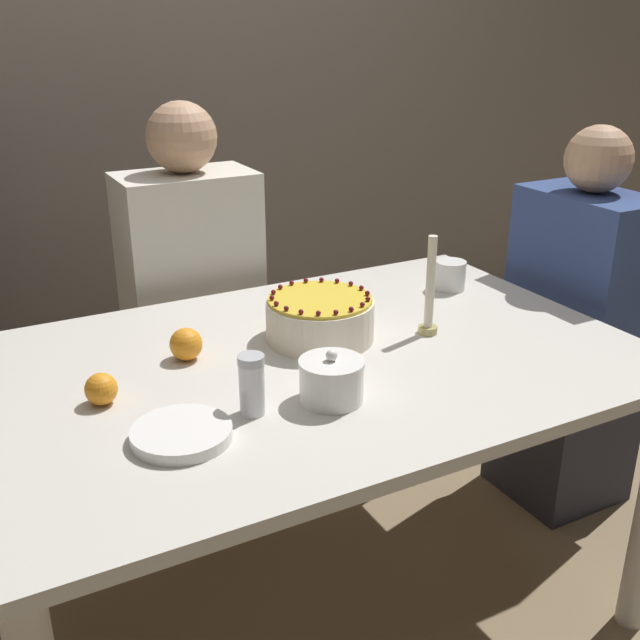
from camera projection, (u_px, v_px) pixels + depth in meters
The scene contains 13 objects.
ground_plane at pixel (312, 604), 2.00m from camera, with size 12.00×12.00×0.00m, color #8C7556.
wall_behind at pixel (128, 65), 2.66m from camera, with size 8.00×0.05×2.60m.
dining_table at pixel (311, 395), 1.77m from camera, with size 1.52×1.00×0.73m.
cake at pixel (320, 318), 1.81m from camera, with size 0.26×0.26×0.12m.
sugar_bowl at pixel (332, 380), 1.52m from camera, with size 0.13×0.13×0.11m.
sugar_shaker at pixel (252, 384), 1.46m from camera, with size 0.05×0.05×0.13m.
plate_stack at pixel (181, 434), 1.39m from camera, with size 0.19×0.19×0.02m.
candle at pixel (430, 295), 1.82m from camera, with size 0.05×0.05×0.25m.
cup at pixel (450, 275), 2.14m from camera, with size 0.09×0.09×0.08m.
orange_fruit_0 at pixel (186, 344), 1.70m from camera, with size 0.08×0.08×0.08m.
orange_fruit_1 at pixel (101, 389), 1.51m from camera, with size 0.07×0.07×0.07m.
person_man_blue_shirt at pixel (195, 331), 2.35m from camera, with size 0.40×0.34×1.24m.
person_woman_floral at pixel (572, 347), 2.31m from camera, with size 0.34×0.40×1.19m.
Camera 1 is at (-0.72, -1.39, 1.46)m, focal length 42.00 mm.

